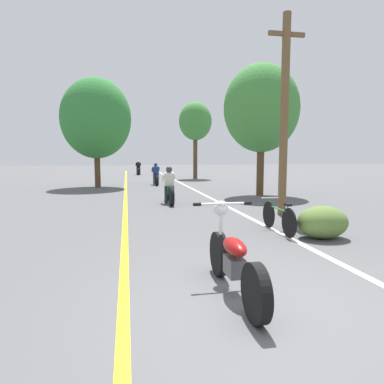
{
  "coord_description": "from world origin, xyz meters",
  "views": [
    {
      "loc": [
        -1.63,
        -3.59,
        1.78
      ],
      "look_at": [
        -0.09,
        4.45,
        0.9
      ],
      "focal_mm": 32.0,
      "sensor_mm": 36.0,
      "label": 1
    }
  ],
  "objects_px": {
    "utility_pole": "(284,113)",
    "roadside_tree_left": "(96,118)",
    "roadside_tree_right_near": "(262,109)",
    "bicycle_parked": "(278,217)",
    "roadside_tree_right_far": "(195,122)",
    "motorcycle_foreground": "(233,259)",
    "motorcycle_rider_lead": "(169,189)",
    "motorcycle_rider_mid": "(156,176)",
    "motorcycle_rider_far": "(138,169)"
  },
  "relations": [
    {
      "from": "motorcycle_rider_lead",
      "to": "bicycle_parked",
      "type": "distance_m",
      "value": 5.65
    },
    {
      "from": "motorcycle_foreground",
      "to": "motorcycle_rider_far",
      "type": "distance_m",
      "value": 27.87
    },
    {
      "from": "motorcycle_rider_lead",
      "to": "motorcycle_rider_far",
      "type": "relative_size",
      "value": 1.04
    },
    {
      "from": "roadside_tree_right_near",
      "to": "motorcycle_foreground",
      "type": "relative_size",
      "value": 2.69
    },
    {
      "from": "roadside_tree_right_near",
      "to": "motorcycle_rider_mid",
      "type": "bearing_deg",
      "value": 122.58
    },
    {
      "from": "roadside_tree_right_far",
      "to": "motorcycle_rider_lead",
      "type": "height_order",
      "value": "roadside_tree_right_far"
    },
    {
      "from": "utility_pole",
      "to": "motorcycle_foreground",
      "type": "xyz_separation_m",
      "value": [
        -3.25,
        -5.41,
        -2.56
      ]
    },
    {
      "from": "roadside_tree_right_far",
      "to": "bicycle_parked",
      "type": "bearing_deg",
      "value": -95.51
    },
    {
      "from": "motorcycle_rider_far",
      "to": "bicycle_parked",
      "type": "height_order",
      "value": "motorcycle_rider_far"
    },
    {
      "from": "roadside_tree_left",
      "to": "bicycle_parked",
      "type": "relative_size",
      "value": 3.47
    },
    {
      "from": "motorcycle_rider_lead",
      "to": "motorcycle_foreground",
      "type": "bearing_deg",
      "value": -91.52
    },
    {
      "from": "roadside_tree_left",
      "to": "motorcycle_rider_mid",
      "type": "distance_m",
      "value": 4.8
    },
    {
      "from": "roadside_tree_right_far",
      "to": "motorcycle_foreground",
      "type": "bearing_deg",
      "value": -100.13
    },
    {
      "from": "roadside_tree_left",
      "to": "roadside_tree_right_near",
      "type": "bearing_deg",
      "value": -35.99
    },
    {
      "from": "roadside_tree_right_far",
      "to": "bicycle_parked",
      "type": "height_order",
      "value": "roadside_tree_right_far"
    },
    {
      "from": "roadside_tree_left",
      "to": "motorcycle_rider_mid",
      "type": "height_order",
      "value": "roadside_tree_left"
    },
    {
      "from": "roadside_tree_right_near",
      "to": "motorcycle_rider_lead",
      "type": "height_order",
      "value": "roadside_tree_right_near"
    },
    {
      "from": "motorcycle_rider_mid",
      "to": "roadside_tree_right_near",
      "type": "bearing_deg",
      "value": -57.42
    },
    {
      "from": "motorcycle_rider_mid",
      "to": "motorcycle_rider_far",
      "type": "height_order",
      "value": "motorcycle_rider_far"
    },
    {
      "from": "motorcycle_rider_mid",
      "to": "bicycle_parked",
      "type": "xyz_separation_m",
      "value": [
        1.68,
        -13.53,
        -0.15
      ]
    },
    {
      "from": "roadside_tree_right_near",
      "to": "bicycle_parked",
      "type": "xyz_separation_m",
      "value": [
        -2.42,
        -7.1,
        -3.46
      ]
    },
    {
      "from": "roadside_tree_right_near",
      "to": "motorcycle_rider_far",
      "type": "relative_size",
      "value": 2.87
    },
    {
      "from": "roadside_tree_right_far",
      "to": "roadside_tree_left",
      "type": "xyz_separation_m",
      "value": [
        -6.83,
        -6.16,
        -0.52
      ]
    },
    {
      "from": "utility_pole",
      "to": "motorcycle_rider_lead",
      "type": "distance_m",
      "value": 4.99
    },
    {
      "from": "utility_pole",
      "to": "roadside_tree_right_far",
      "type": "bearing_deg",
      "value": 87.73
    },
    {
      "from": "roadside_tree_right_far",
      "to": "motorcycle_rider_far",
      "type": "relative_size",
      "value": 2.91
    },
    {
      "from": "roadside_tree_right_near",
      "to": "motorcycle_rider_mid",
      "type": "distance_m",
      "value": 8.31
    },
    {
      "from": "utility_pole",
      "to": "roadside_tree_right_near",
      "type": "distance_m",
      "value": 5.1
    },
    {
      "from": "utility_pole",
      "to": "motorcycle_rider_far",
      "type": "xyz_separation_m",
      "value": [
        -3.5,
        22.46,
        -2.49
      ]
    },
    {
      "from": "roadside_tree_right_near",
      "to": "bicycle_parked",
      "type": "distance_m",
      "value": 8.26
    },
    {
      "from": "motorcycle_rider_mid",
      "to": "bicycle_parked",
      "type": "bearing_deg",
      "value": -82.91
    },
    {
      "from": "roadside_tree_right_far",
      "to": "motorcycle_foreground",
      "type": "distance_m",
      "value": 22.53
    },
    {
      "from": "motorcycle_rider_mid",
      "to": "roadside_tree_left",
      "type": "bearing_deg",
      "value": -163.14
    },
    {
      "from": "roadside_tree_right_far",
      "to": "utility_pole",
      "type": "bearing_deg",
      "value": -92.27
    },
    {
      "from": "motorcycle_rider_lead",
      "to": "roadside_tree_left",
      "type": "bearing_deg",
      "value": 113.63
    },
    {
      "from": "roadside_tree_left",
      "to": "motorcycle_rider_mid",
      "type": "relative_size",
      "value": 2.85
    },
    {
      "from": "motorcycle_foreground",
      "to": "motorcycle_rider_mid",
      "type": "bearing_deg",
      "value": 88.55
    },
    {
      "from": "motorcycle_foreground",
      "to": "motorcycle_rider_lead",
      "type": "bearing_deg",
      "value": 88.48
    },
    {
      "from": "roadside_tree_right_far",
      "to": "roadside_tree_right_near",
      "type": "bearing_deg",
      "value": -86.93
    },
    {
      "from": "utility_pole",
      "to": "roadside_tree_left",
      "type": "xyz_separation_m",
      "value": [
        -6.17,
        10.28,
        0.8
      ]
    },
    {
      "from": "roadside_tree_right_far",
      "to": "motorcycle_rider_lead",
      "type": "relative_size",
      "value": 2.8
    },
    {
      "from": "roadside_tree_right_near",
      "to": "roadside_tree_right_far",
      "type": "xyz_separation_m",
      "value": [
        -0.62,
        11.57,
        0.51
      ]
    },
    {
      "from": "motorcycle_rider_far",
      "to": "motorcycle_foreground",
      "type": "bearing_deg",
      "value": -89.49
    },
    {
      "from": "motorcycle_rider_lead",
      "to": "bicycle_parked",
      "type": "xyz_separation_m",
      "value": [
        1.88,
        -5.32,
        -0.17
      ]
    },
    {
      "from": "roadside_tree_right_near",
      "to": "roadside_tree_left",
      "type": "bearing_deg",
      "value": 144.01
    },
    {
      "from": "motorcycle_rider_far",
      "to": "roadside_tree_right_far",
      "type": "bearing_deg",
      "value": -55.4
    },
    {
      "from": "roadside_tree_right_near",
      "to": "roadside_tree_left",
      "type": "xyz_separation_m",
      "value": [
        -7.45,
        5.41,
        -0.01
      ]
    },
    {
      "from": "motorcycle_foreground",
      "to": "bicycle_parked",
      "type": "xyz_separation_m",
      "value": [
        2.1,
        3.18,
        -0.09
      ]
    },
    {
      "from": "utility_pole",
      "to": "roadside_tree_left",
      "type": "relative_size",
      "value": 0.97
    },
    {
      "from": "motorcycle_rider_lead",
      "to": "bicycle_parked",
      "type": "relative_size",
      "value": 1.2
    }
  ]
}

